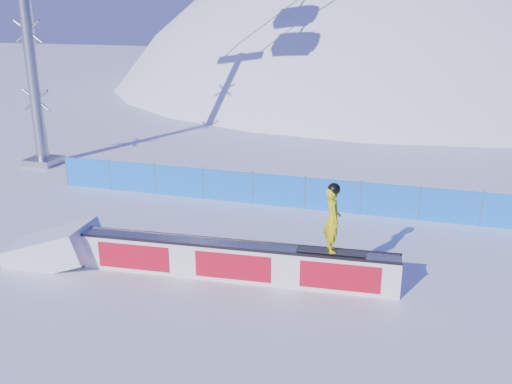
% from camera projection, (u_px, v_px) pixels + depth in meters
% --- Properties ---
extents(ground, '(160.00, 160.00, 0.00)m').
position_uv_depth(ground, '(306.00, 263.00, 16.50)').
color(ground, white).
rests_on(ground, ground).
extents(snow_hill, '(64.00, 64.00, 64.00)m').
position_uv_depth(snow_hill, '(383.00, 254.00, 60.35)').
color(snow_hill, white).
rests_on(snow_hill, ground).
extents(safety_fence, '(22.05, 0.05, 1.30)m').
position_uv_depth(safety_fence, '(333.00, 196.00, 20.40)').
color(safety_fence, blue).
rests_on(safety_fence, ground).
extents(rail_box, '(8.74, 1.25, 1.05)m').
position_uv_depth(rail_box, '(235.00, 261.00, 15.40)').
color(rail_box, white).
rests_on(rail_box, ground).
extents(snow_ramp, '(2.73, 1.82, 1.63)m').
position_uv_depth(snow_ramp, '(55.00, 260.00, 16.67)').
color(snow_ramp, white).
rests_on(snow_ramp, ground).
extents(snowboarder, '(1.80, 0.74, 1.87)m').
position_uv_depth(snowboarder, '(333.00, 219.00, 14.42)').
color(snowboarder, black).
rests_on(snowboarder, rail_box).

